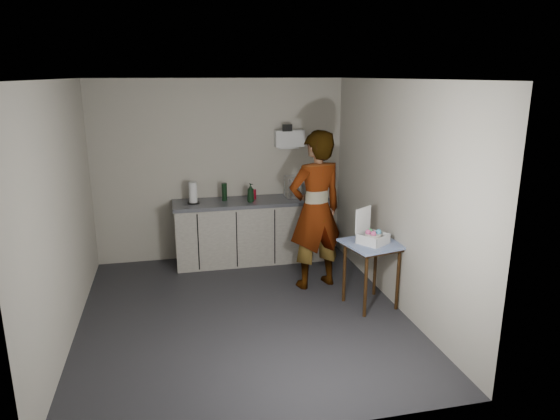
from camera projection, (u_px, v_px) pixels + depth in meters
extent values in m
plane|color=#28272C|center=(243.00, 315.00, 5.68)|extent=(4.00, 4.00, 0.00)
cube|color=beige|center=(221.00, 171.00, 7.21)|extent=(3.60, 0.02, 2.60)
cube|color=beige|center=(396.00, 196.00, 5.72)|extent=(0.02, 4.00, 2.60)
cube|color=beige|center=(63.00, 214.00, 4.96)|extent=(0.02, 4.00, 2.60)
cube|color=silver|center=(238.00, 80.00, 5.00)|extent=(3.60, 4.00, 0.01)
cube|color=black|center=(253.00, 257.00, 7.36)|extent=(2.20, 0.52, 0.08)
cube|color=beige|center=(252.00, 232.00, 7.25)|extent=(2.20, 0.58, 0.86)
cube|color=#4C5057|center=(252.00, 202.00, 7.13)|extent=(2.24, 0.62, 0.05)
cube|color=black|center=(198.00, 242.00, 6.81)|extent=(0.02, 0.01, 0.80)
cube|color=black|center=(237.00, 240.00, 6.92)|extent=(0.02, 0.01, 0.80)
cube|color=black|center=(275.00, 237.00, 7.04)|extent=(0.01, 0.01, 0.80)
cube|color=black|center=(311.00, 234.00, 7.15)|extent=(0.02, 0.01, 0.80)
cube|color=white|center=(289.00, 138.00, 7.24)|extent=(0.42, 0.16, 0.24)
cube|color=white|center=(288.00, 147.00, 7.33)|extent=(0.30, 0.06, 0.04)
cube|color=black|center=(287.00, 128.00, 7.11)|extent=(0.14, 0.02, 0.10)
cylinder|color=#37220C|center=(366.00, 287.00, 5.55)|extent=(0.04, 0.04, 0.72)
cylinder|color=#37220C|center=(398.00, 280.00, 5.73)|extent=(0.04, 0.04, 0.72)
cylinder|color=#37220C|center=(344.00, 273.00, 5.94)|extent=(0.04, 0.04, 0.72)
cylinder|color=#37220C|center=(375.00, 267.00, 6.12)|extent=(0.04, 0.04, 0.72)
cube|color=#37220C|center=(372.00, 246.00, 5.74)|extent=(0.63, 0.63, 0.04)
cube|color=#1A45A0|center=(372.00, 244.00, 5.73)|extent=(0.72, 0.72, 0.03)
imported|color=#B2A593|center=(316.00, 210.00, 6.23)|extent=(0.83, 0.64, 2.01)
imported|color=black|center=(251.00, 193.00, 6.99)|extent=(0.14, 0.14, 0.26)
cylinder|color=red|center=(254.00, 194.00, 7.17)|extent=(0.07, 0.07, 0.14)
cylinder|color=black|center=(224.00, 192.00, 7.07)|extent=(0.07, 0.07, 0.25)
cylinder|color=black|center=(193.00, 203.00, 6.95)|extent=(0.17, 0.17, 0.02)
cylinder|color=white|center=(193.00, 192.00, 6.91)|extent=(0.12, 0.12, 0.28)
cube|color=silver|center=(300.00, 196.00, 7.32)|extent=(0.43, 0.32, 0.02)
cylinder|color=silver|center=(289.00, 189.00, 7.11)|extent=(0.01, 0.01, 0.28)
cylinder|color=silver|center=(315.00, 187.00, 7.19)|extent=(0.01, 0.01, 0.28)
cylinder|color=silver|center=(285.00, 185.00, 7.37)|extent=(0.01, 0.01, 0.28)
cylinder|color=silver|center=(310.00, 183.00, 7.45)|extent=(0.01, 0.01, 0.28)
cylinder|color=white|center=(293.00, 188.00, 7.26)|extent=(0.05, 0.24, 0.24)
cylinder|color=white|center=(298.00, 188.00, 7.28)|extent=(0.05, 0.24, 0.24)
cylinder|color=white|center=(304.00, 187.00, 7.30)|extent=(0.05, 0.24, 0.24)
cube|color=white|center=(373.00, 243.00, 5.70)|extent=(0.39, 0.39, 0.01)
cube|color=white|center=(383.00, 241.00, 5.59)|extent=(0.24, 0.16, 0.10)
cube|color=white|center=(363.00, 235.00, 5.78)|extent=(0.24, 0.16, 0.10)
cube|color=white|center=(366.00, 241.00, 5.59)|extent=(0.16, 0.24, 0.10)
cube|color=white|center=(380.00, 235.00, 5.78)|extent=(0.16, 0.24, 0.10)
cube|color=white|center=(363.00, 219.00, 5.73)|extent=(0.24, 0.16, 0.28)
cylinder|color=white|center=(373.00, 238.00, 5.68)|extent=(0.19, 0.19, 0.10)
sphere|color=pink|center=(373.00, 234.00, 5.61)|extent=(0.06, 0.06, 0.06)
sphere|color=#58BEF0|center=(379.00, 232.00, 5.67)|extent=(0.06, 0.06, 0.06)
sphere|color=#58D676|center=(370.00, 231.00, 5.70)|extent=(0.06, 0.06, 0.06)
sphere|color=pink|center=(368.00, 232.00, 5.66)|extent=(0.06, 0.06, 0.06)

